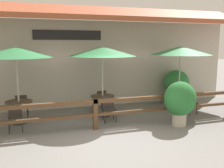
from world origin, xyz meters
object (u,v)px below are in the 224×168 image
Objects in this scene: patio_umbrella_middle at (102,51)px; chair_middle_wallside at (100,100)px; patio_umbrella_near at (16,52)px; chair_middle_streetside at (109,108)px; chair_far_streetside at (189,101)px; patio_umbrella_far at (181,51)px; potted_plant_entrance_palm at (180,100)px; chair_near_wallside at (22,105)px; dining_table_middle at (103,100)px; dining_table_far at (179,94)px; chair_far_wallside at (169,94)px; chair_near_streetside at (15,116)px; dining_table_near at (19,106)px; potted_plant_corner_fern at (176,83)px.

patio_umbrella_middle is 3.05× the size of chair_middle_wallside.
patio_umbrella_near is at bearing -179.70° from patio_umbrella_middle.
chair_middle_streetside is 3.20m from chair_far_streetside.
patio_umbrella_far reaches higher than chair_middle_streetside.
patio_umbrella_far is at bearing 1.07° from patio_umbrella_middle.
chair_far_streetside is at bearing 45.58° from potted_plant_entrance_palm.
patio_umbrella_middle is 3.25m from patio_umbrella_far.
patio_umbrella_middle is 3.05× the size of chair_far_streetside.
chair_near_wallside is at bearing 157.02° from chair_far_streetside.
potted_plant_entrance_palm is (2.10, -1.81, 0.23)m from dining_table_middle.
chair_far_streetside is (0.01, -0.69, -0.14)m from dining_table_far.
patio_umbrella_far is at bearing 0.00° from dining_table_far.
dining_table_middle is 3.32m from chair_far_streetside.
chair_far_wallside is (3.14, 1.39, 0.00)m from chair_middle_streetside.
chair_near_streetside and chair_far_wallside have the same top height.
dining_table_middle is 0.66m from chair_middle_streetside.
dining_table_near is at bearing -179.70° from dining_table_middle.
dining_table_near and dining_table_middle have the same top height.
chair_far_streetside is at bearing 169.27° from chair_near_wallside.
dining_table_near is at bearing 87.46° from chair_near_wallside.
chair_near_streetside is at bearing -96.35° from patio_umbrella_near.
potted_plant_entrance_palm is at bearing -25.55° from chair_middle_streetside.
chair_far_streetside is 1.89m from potted_plant_corner_fern.
potted_plant_entrance_palm reaches higher than dining_table_far.
chair_middle_wallside is 3.12m from chair_far_wallside.
patio_umbrella_middle is at bearing 10.30° from chair_near_streetside.
dining_table_near is 0.72m from chair_near_wallside.
chair_far_wallside is at bearing 28.13° from chair_middle_streetside.
chair_far_wallside is 2.81m from potted_plant_entrance_palm.
chair_near_streetside is (-0.08, -0.70, -0.14)m from dining_table_near.
potted_plant_corner_fern reaches higher than chair_middle_wallside.
potted_plant_entrance_palm is at bearing -19.79° from patio_umbrella_near.
chair_far_streetside is (6.10, -1.32, 0.00)m from chair_near_wallside.
chair_middle_wallside is at bearing 83.79° from patio_umbrella_middle.
patio_umbrella_middle reaches higher than chair_near_wallside.
chair_far_streetside reaches higher than dining_table_near.
potted_plant_entrance_palm is at bearing -19.79° from dining_table_near.
patio_umbrella_far is at bearing 3.86° from chair_near_streetside.
potted_plant_corner_fern is (0.55, 1.07, -1.51)m from patio_umbrella_far.
patio_umbrella_middle is (2.90, 0.02, 1.77)m from dining_table_near.
patio_umbrella_middle is (2.90, 0.02, 0.00)m from patio_umbrella_near.
dining_table_middle is (2.85, -0.69, 0.14)m from chair_near_wallside.
chair_near_streetside is 0.58× the size of potted_plant_entrance_palm.
chair_middle_wallside is at bearing -179.44° from chair_near_wallside.
patio_umbrella_near reaches higher than chair_middle_wallside.
patio_umbrella_middle is 1.76× the size of potted_plant_corner_fern.
dining_table_middle is at bearing 0.30° from patio_umbrella_near.
patio_umbrella_far reaches higher than potted_plant_entrance_palm.
dining_table_middle is 0.34× the size of patio_umbrella_far.
patio_umbrella_near is 1.76× the size of potted_plant_corner_fern.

